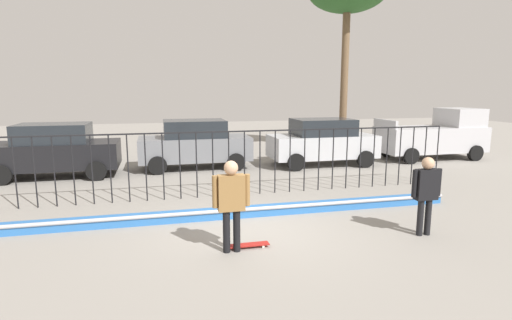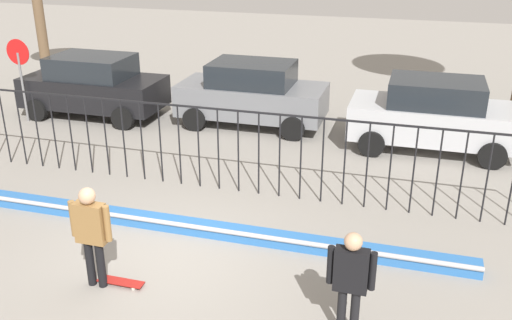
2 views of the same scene
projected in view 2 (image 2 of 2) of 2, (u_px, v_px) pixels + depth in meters
ground_plane at (163, 258)px, 10.28m from camera, size 60.00×60.00×0.00m
bowl_coping_ledge at (184, 225)px, 11.14m from camera, size 11.00×0.40×0.27m
perimeter_fence at (218, 141)px, 12.53m from camera, size 14.04×0.04×1.91m
skateboarder at (91, 229)px, 9.10m from camera, size 0.72×0.27×1.78m
skateboard at (121, 282)px, 9.48m from camera, size 0.80×0.20×0.07m
camera_operator at (351, 276)px, 7.96m from camera, size 0.69×0.26×1.70m
parked_car_black at (94, 85)px, 17.58m from camera, size 4.30×2.12×1.90m
parked_car_gray at (252, 93)px, 16.75m from camera, size 4.30×2.12×1.90m
parked_car_silver at (433, 114)px, 14.89m from camera, size 4.30×2.12×1.90m
stop_sign at (20, 69)px, 16.83m from camera, size 0.76×0.07×2.50m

